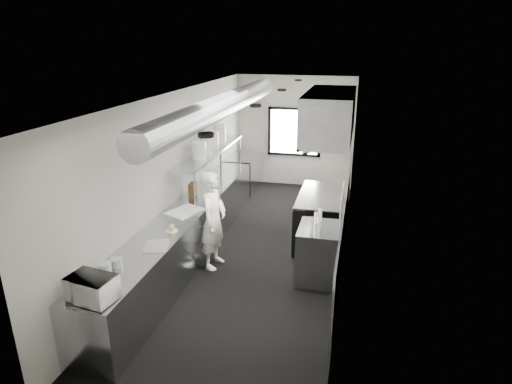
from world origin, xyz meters
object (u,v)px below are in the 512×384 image
Objects in this scene: deli_tub_a at (105,267)px; squeeze_bottle_d at (316,219)px; knife_block at (193,190)px; squeeze_bottle_a at (316,229)px; deli_tub_b at (116,262)px; squeeze_bottle_b at (319,226)px; far_work_table at (243,173)px; small_plate at (172,231)px; line_cook at (213,220)px; plate_stack_a at (199,150)px; pass_shelf at (211,152)px; range at (321,218)px; plate_stack_b at (207,146)px; bottle_station at (319,254)px; squeeze_bottle_c at (319,223)px; plate_stack_d at (220,134)px; squeeze_bottle_e at (320,214)px; exhaust_hood at (329,116)px; prep_counter at (187,234)px; cutting_board at (185,211)px; microwave at (92,288)px; plate_stack_c at (212,140)px.

squeeze_bottle_d is (2.39, 2.07, 0.05)m from deli_tub_a.
squeeze_bottle_a is at bearing -31.15° from knife_block.
deli_tub_b is 2.93m from squeeze_bottle_b.
far_work_table is 4.59m from small_plate.
plate_stack_a is at bearing 35.01° from line_cook.
pass_shelf is 15.03× the size of squeeze_bottle_d.
plate_stack_b is at bearing 179.64° from range.
deli_tub_a is at bearing -91.65° from far_work_table.
squeeze_bottle_c is at bearing -135.81° from bottle_station.
line_cook is 4.17× the size of plate_stack_d.
exhaust_hood is at bearing 90.82° from squeeze_bottle_e.
prep_counter is 2.33m from squeeze_bottle_e.
deli_tub_b is at bearing -92.99° from prep_counter.
knife_block is at bearing -92.18° from far_work_table.
range is 5.02× the size of plate_stack_b.
range is at bearing 93.70° from squeeze_bottle_b.
cutting_board is at bearing -85.84° from plate_stack_a.
cutting_board is at bearing 98.65° from microwave.
squeeze_bottle_c is (2.32, -1.09, -0.74)m from plate_stack_a.
plate_stack_d is at bearing 91.85° from plate_stack_b.
line_cook is 2.87× the size of cutting_board.
exhaust_hood is at bearing 7.03° from knife_block.
line_cook is at bearing -81.88° from far_work_table.
microwave is 1.50× the size of plate_stack_b.
plate_stack_b is (0.15, 3.38, 0.78)m from deli_tub_a.
exhaust_hood is at bearing 53.85° from deli_tub_b.
bottle_station is 5.34× the size of squeeze_bottle_c.
range is at bearing 55.00° from deli_tub_a.
plate_stack_c is at bearing 140.87° from squeeze_bottle_c.
squeeze_bottle_d is at bearing 40.82° from deli_tub_a.
pass_shelf is 6.26× the size of microwave.
bottle_station is at bearing -53.75° from squeeze_bottle_d.
plate_stack_b is 2.92m from squeeze_bottle_a.
squeeze_bottle_d is at bearing 126.25° from bottle_station.
pass_shelf is 9.81× the size of plate_stack_a.
plate_stack_a reaches higher than pass_shelf.
pass_shelf reaches higher than far_work_table.
knife_block reaches higher than bottle_station.
pass_shelf reaches higher than squeeze_bottle_c.
plate_stack_c is 2.05× the size of squeeze_bottle_c.
cutting_board is 2.89× the size of squeeze_bottle_d.
exhaust_hood is 6.90× the size of plate_stack_b.
range is 10.71× the size of deli_tub_a.
exhaust_hood is 15.15× the size of deli_tub_b.
line_cook is at bearing -141.40° from exhaust_hood.
deli_tub_a is at bearing -125.00° from range.
plate_stack_a is (-0.04, -2.84, 1.27)m from far_work_table.
squeeze_bottle_c is at bearing 96.22° from squeeze_bottle_b.
small_plate is at bearing 78.18° from deli_tub_b.
squeeze_bottle_a is at bearing -94.67° from squeeze_bottle_c.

